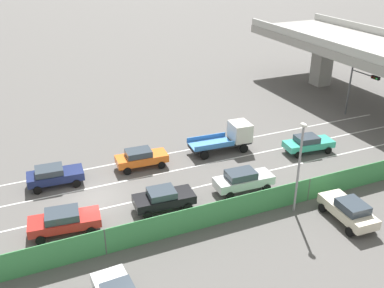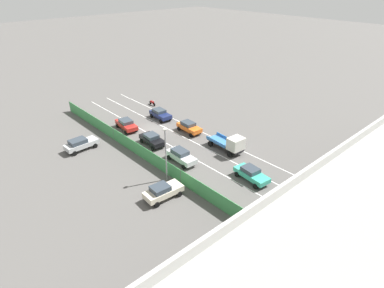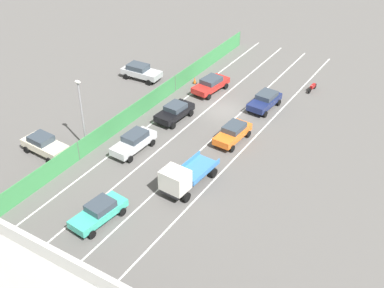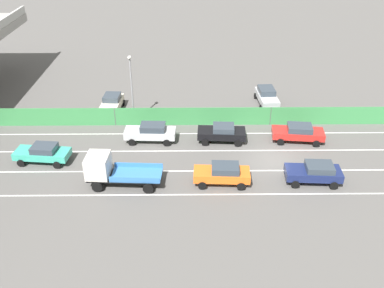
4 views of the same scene
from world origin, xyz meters
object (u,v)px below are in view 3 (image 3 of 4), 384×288
car_taxi_orange (233,132)px  parked_sedan_cream (44,144)px  car_sedan_black (175,111)px  car_sedan_navy (265,100)px  car_sedan_red (211,84)px  parked_wagon_silver (141,71)px  street_lamp (81,108)px  flatbed_truck_blue (182,178)px  motorcycle (313,87)px  car_sedan_silver (134,142)px  traffic_cone (195,81)px  car_taxi_teal (99,212)px

car_taxi_orange → parked_sedan_cream: parked_sedan_cream is taller
car_sedan_black → car_sedan_navy: (-6.55, -6.69, 0.01)m
car_sedan_red → parked_sedan_cream: (6.59, 17.90, 0.03)m
parked_wagon_silver → street_lamp: street_lamp is taller
flatbed_truck_blue → motorcycle: (-2.68, -21.85, -0.83)m
car_sedan_black → flatbed_truck_blue: (-6.68, 9.00, 0.40)m
car_sedan_black → parked_wagon_silver: bearing=-33.4°
car_sedan_black → car_sedan_silver: bearing=89.5°
car_sedan_silver → street_lamp: (3.91, 1.98, 3.20)m
car_taxi_orange → motorcycle: (-2.69, -13.29, -0.45)m
car_sedan_red → flatbed_truck_blue: flatbed_truck_blue is taller
traffic_cone → motorcycle: bearing=-156.3°
motorcycle → parked_sedan_cream: 28.64m
car_sedan_navy → traffic_cone: size_ratio=6.18×
car_sedan_navy → traffic_cone: (8.99, -0.99, -0.57)m
car_taxi_orange → parked_wagon_silver: 15.99m
car_taxi_teal → car_sedan_navy: car_sedan_navy is taller
parked_wagon_silver → street_lamp: size_ratio=0.68×
car_sedan_black → car_sedan_navy: car_sedan_navy is taller
parked_wagon_silver → car_sedan_red: bearing=-169.7°
car_sedan_black → parked_wagon_silver: 9.83m
car_sedan_black → car_sedan_red: (-0.07, -6.92, 0.01)m
parked_wagon_silver → parked_sedan_cream: size_ratio=1.04×
car_sedan_silver → car_sedan_navy: car_sedan_silver is taller
car_sedan_red → parked_wagon_silver: (8.27, 1.50, 0.04)m
car_taxi_teal → motorcycle: 28.67m
flatbed_truck_blue → car_taxi_orange: bearing=-89.9°
car_taxi_teal → parked_sedan_cream: size_ratio=1.05×
car_sedan_navy → car_taxi_orange: size_ratio=1.00×
car_sedan_black → parked_wagon_silver: (8.21, -5.42, 0.05)m
flatbed_truck_blue → street_lamp: 11.04m
flatbed_truck_blue → motorcycle: 22.03m
car_taxi_orange → street_lamp: (10.64, 7.99, 3.22)m
car_sedan_navy → car_sedan_red: 6.49m
car_sedan_silver → car_sedan_red: car_sedan_silver is taller
car_sedan_navy → traffic_cone: 9.07m
car_sedan_black → flatbed_truck_blue: size_ratio=0.77×
car_sedan_red → car_taxi_orange: (-6.60, 7.35, 0.01)m
car_sedan_navy → car_taxi_orange: (-0.12, 7.13, 0.01)m
car_sedan_black → car_taxi_orange: (-6.67, 0.43, 0.02)m
car_taxi_orange → flatbed_truck_blue: bearing=90.1°
car_taxi_teal → car_sedan_red: 22.35m
car_taxi_teal → traffic_cone: size_ratio=6.60×
car_taxi_teal → traffic_cone: (5.84, -22.87, -0.55)m
car_sedan_navy → flatbed_truck_blue: flatbed_truck_blue is taller
car_taxi_teal → traffic_cone: 23.61m
car_sedan_black → motorcycle: bearing=-126.1°
motorcycle → parked_wagon_silver: size_ratio=0.42×
car_sedan_silver → parked_sedan_cream: car_sedan_silver is taller
parked_sedan_cream → parked_wagon_silver: bearing=-84.1°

